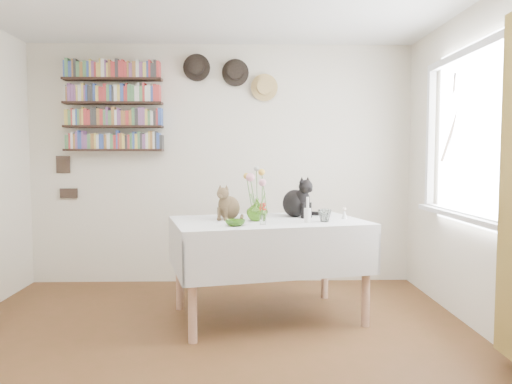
{
  "coord_description": "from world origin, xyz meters",
  "views": [
    {
      "loc": [
        0.22,
        -3.03,
        1.33
      ],
      "look_at": [
        0.33,
        0.92,
        1.05
      ],
      "focal_mm": 35.0,
      "sensor_mm": 36.0,
      "label": 1
    }
  ],
  "objects_px": {
    "tabby_cat": "(229,201)",
    "flower_vase": "(257,210)",
    "dining_table": "(268,244)",
    "bookshelf_unit": "(113,107)",
    "black_cat": "(295,196)"
  },
  "relations": [
    {
      "from": "tabby_cat",
      "to": "flower_vase",
      "type": "relative_size",
      "value": 1.64
    },
    {
      "from": "black_cat",
      "to": "bookshelf_unit",
      "type": "xyz_separation_m",
      "value": [
        -1.78,
        0.9,
        0.85
      ]
    },
    {
      "from": "dining_table",
      "to": "bookshelf_unit",
      "type": "height_order",
      "value": "bookshelf_unit"
    },
    {
      "from": "dining_table",
      "to": "bookshelf_unit",
      "type": "distance_m",
      "value": 2.27
    },
    {
      "from": "tabby_cat",
      "to": "bookshelf_unit",
      "type": "relative_size",
      "value": 0.3
    },
    {
      "from": "tabby_cat",
      "to": "bookshelf_unit",
      "type": "height_order",
      "value": "bookshelf_unit"
    },
    {
      "from": "dining_table",
      "to": "black_cat",
      "type": "bearing_deg",
      "value": 44.04
    },
    {
      "from": "tabby_cat",
      "to": "flower_vase",
      "type": "distance_m",
      "value": 0.26
    },
    {
      "from": "tabby_cat",
      "to": "black_cat",
      "type": "bearing_deg",
      "value": 42.8
    },
    {
      "from": "black_cat",
      "to": "bookshelf_unit",
      "type": "relative_size",
      "value": 0.36
    },
    {
      "from": "dining_table",
      "to": "tabby_cat",
      "type": "xyz_separation_m",
      "value": [
        -0.32,
        0.07,
        0.35
      ]
    },
    {
      "from": "flower_vase",
      "to": "bookshelf_unit",
      "type": "height_order",
      "value": "bookshelf_unit"
    },
    {
      "from": "dining_table",
      "to": "black_cat",
      "type": "distance_m",
      "value": 0.51
    },
    {
      "from": "tabby_cat",
      "to": "bookshelf_unit",
      "type": "bearing_deg",
      "value": 164.89
    },
    {
      "from": "tabby_cat",
      "to": "black_cat",
      "type": "height_order",
      "value": "black_cat"
    }
  ]
}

